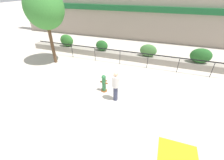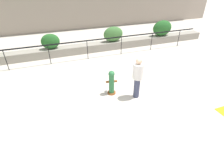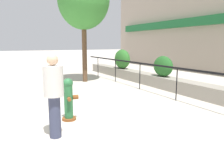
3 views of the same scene
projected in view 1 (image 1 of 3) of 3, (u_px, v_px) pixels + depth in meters
ground_plane at (94, 101)px, 8.10m from camera, size 120.00×120.00×0.00m
building_facade at (140, 1)px, 15.62m from camera, size 30.00×1.36×8.00m
planter_wall_low at (123, 56)px, 12.79m from camera, size 18.00×0.70×0.50m
fence_railing_segment at (120, 52)px, 11.50m from camera, size 15.00×0.05×1.15m
hedge_bush_0 at (67, 41)px, 13.85m from camera, size 1.29×0.70×1.10m
hedge_bush_1 at (102, 46)px, 12.95m from camera, size 1.08×0.57×0.90m
hedge_bush_2 at (148, 51)px, 11.85m from camera, size 1.32×0.57×0.98m
hedge_bush_3 at (201, 56)px, 10.80m from camera, size 1.47×0.70×1.09m
fire_hydrant at (104, 83)px, 8.64m from camera, size 0.48×0.46×1.08m
street_tree at (44, 8)px, 10.19m from camera, size 2.78×2.50×5.53m
pedestrian at (116, 85)px, 7.71m from camera, size 0.43×0.43×1.73m
tactile_warning_pad at (178, 158)px, 5.42m from camera, size 1.42×1.42×0.01m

